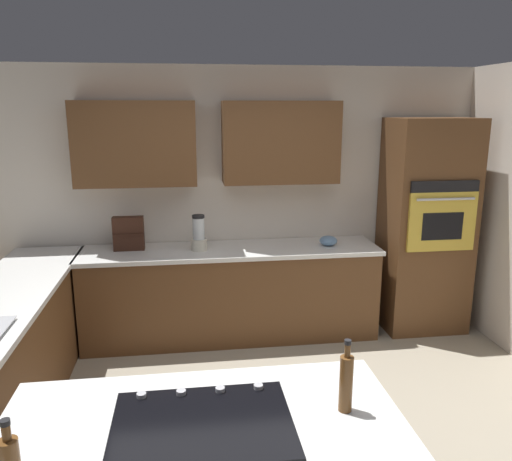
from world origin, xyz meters
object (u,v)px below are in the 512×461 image
Objects in this scene: wall_oven at (426,226)px; oil_bottle at (10,460)px; blender at (199,235)px; mixing_bowl at (328,241)px; spice_rack at (129,234)px; cooktop at (203,423)px; second_bottle at (346,382)px.

wall_oven reaches higher than oil_bottle.
mixing_bowl is at bearing 180.00° from blender.
blender is 3.06m from oil_bottle.
spice_rack is at bearing -1.66° from wall_oven.
wall_oven reaches higher than cooktop.
blender is 1.97× the size of mixing_bowl.
wall_oven is 3.58m from cooktop.
cooktop is at bearing 49.72° from wall_oven.
cooktop is 2.39× the size of spice_rack.
oil_bottle is at bearing 12.25° from second_bottle.
wall_oven is 1.01m from mixing_bowl.
spice_rack is at bearing -78.17° from cooktop.
cooktop is 2.25× the size of blender.
mixing_bowl is at bearing -115.82° from cooktop.
mixing_bowl is 0.51× the size of second_bottle.
blender is 2.75m from second_bottle.
oil_bottle is 1.34m from second_bottle.
blender is at bearing -78.12° from second_bottle.
wall_oven is 12.30× the size of mixing_bowl.
cooktop is at bearing 101.83° from spice_rack.
wall_oven is at bearing -179.03° from mixing_bowl.
second_bottle is at bearing -178.20° from cooktop.
wall_oven is at bearing 178.34° from spice_rack.
blender is 1.25m from mixing_bowl.
oil_bottle is (0.09, 3.08, -0.06)m from spice_rack.
spice_rack is 3.08m from oil_bottle.
oil_bottle is at bearing 45.02° from wall_oven.
second_bottle is (0.68, 2.69, 0.09)m from mixing_bowl.
spice_rack is (0.65, -0.10, 0.01)m from blender.
oil_bottle is (0.74, 2.97, -0.04)m from blender.
spice_rack is at bearing -3.04° from mixing_bowl.
spice_rack reaches higher than cooktop.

